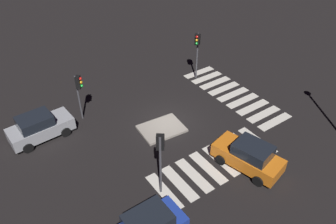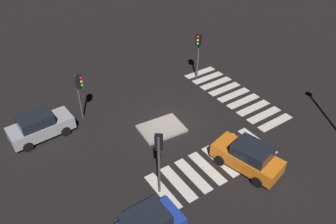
# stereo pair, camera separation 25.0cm
# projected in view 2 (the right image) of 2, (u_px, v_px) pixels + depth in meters

# --- Properties ---
(ground_plane) EXTENTS (80.00, 80.00, 0.00)m
(ground_plane) POSITION_uv_depth(u_px,v_px,m) (168.00, 123.00, 25.39)
(ground_plane) COLOR black
(traffic_island) EXTENTS (3.37, 2.65, 0.18)m
(traffic_island) POSITION_uv_depth(u_px,v_px,m) (161.00, 129.00, 24.67)
(traffic_island) COLOR gray
(traffic_island) RESTS_ON ground
(car_silver) EXTENTS (4.55, 2.31, 1.94)m
(car_silver) POSITION_uv_depth(u_px,v_px,m) (40.00, 126.00, 23.55)
(car_silver) COLOR #9EA0A5
(car_silver) RESTS_ON ground
(car_orange) EXTENTS (2.87, 4.73, 1.94)m
(car_orange) POSITION_uv_depth(u_px,v_px,m) (248.00, 157.00, 21.06)
(car_orange) COLOR orange
(car_orange) RESTS_ON ground
(traffic_light_north) EXTENTS (0.53, 0.54, 4.37)m
(traffic_light_north) POSITION_uv_depth(u_px,v_px,m) (198.00, 46.00, 28.66)
(traffic_light_north) COLOR #47474C
(traffic_light_north) RESTS_ON ground
(traffic_light_west) EXTENTS (0.53, 0.54, 3.74)m
(traffic_light_west) POSITION_uv_depth(u_px,v_px,m) (79.00, 87.00, 24.22)
(traffic_light_west) COLOR #47474C
(traffic_light_west) RESTS_ON ground
(traffic_light_south) EXTENTS (0.54, 0.53, 4.29)m
(traffic_light_south) POSITION_uv_depth(u_px,v_px,m) (159.00, 150.00, 18.20)
(traffic_light_south) COLOR #47474C
(traffic_light_south) RESTS_ON ground
(crosswalk_near) EXTENTS (8.75, 3.20, 0.02)m
(crosswalk_near) POSITION_uv_depth(u_px,v_px,m) (214.00, 164.00, 21.82)
(crosswalk_near) COLOR silver
(crosswalk_near) RESTS_ON ground
(crosswalk_side) EXTENTS (3.20, 9.90, 0.02)m
(crosswalk_side) POSITION_uv_depth(u_px,v_px,m) (234.00, 95.00, 28.45)
(crosswalk_side) COLOR silver
(crosswalk_side) RESTS_ON ground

